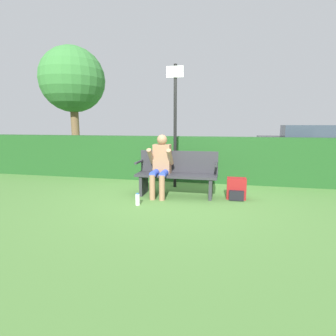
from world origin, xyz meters
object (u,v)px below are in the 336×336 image
person_seated (161,163)px  signpost (175,120)px  parked_car (305,140)px  tree (73,80)px  backpack (236,189)px  park_bench (177,173)px  water_bottle (138,199)px

person_seated → signpost: size_ratio=0.45×
person_seated → parked_car: parked_car is taller
parked_car → tree: bearing=-151.2°
backpack → signpost: (-1.34, 0.71, 1.31)m
park_bench → signpost: bearing=104.5°
parked_car → tree: size_ratio=1.04×
water_bottle → parked_car: parked_car is taller
park_bench → person_seated: size_ratio=1.32×
park_bench → person_seated: (-0.30, -0.12, 0.22)m
park_bench → water_bottle: 1.05m
signpost → water_bottle: bearing=-104.6°
signpost → backpack: bearing=-27.9°
park_bench → signpost: (-0.17, 0.67, 1.06)m
park_bench → signpost: signpost is taller
backpack → water_bottle: backpack is taller
tree → backpack: bearing=-34.8°
park_bench → water_bottle: bearing=-124.4°
park_bench → tree: 6.73m
backpack → water_bottle: size_ratio=1.87×
backpack → person_seated: bearing=-176.7°
water_bottle → tree: tree is taller
park_bench → signpost: size_ratio=0.60×
person_seated → backpack: (1.47, 0.08, -0.47)m
person_seated → backpack: 1.54m
backpack → signpost: 2.00m
park_bench → parked_car: (4.68, 8.66, 0.20)m
parked_car → tree: tree is taller
backpack → tree: tree is taller
person_seated → backpack: bearing=3.3°
park_bench → person_seated: bearing=-158.3°
parked_car → park_bench: bearing=-115.7°
person_seated → parked_car: bearing=60.4°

